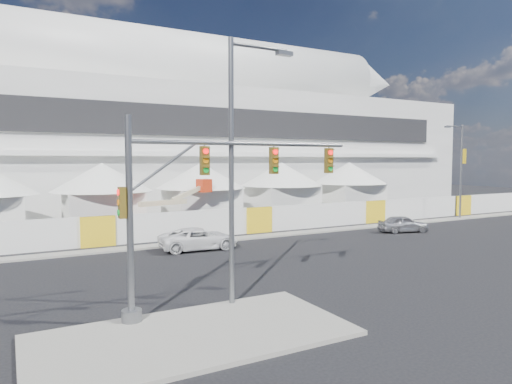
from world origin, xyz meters
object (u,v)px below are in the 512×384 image
sedan_silver (403,224)px  traffic_mast (187,205)px  pickup_curb (199,239)px  streetlight_median (238,153)px  boom_lift (158,218)px  streetlight_curb (460,164)px  lot_car_b (433,205)px

sedan_silver → traffic_mast: traffic_mast is taller
pickup_curb → traffic_mast: 12.80m
pickup_curb → streetlight_median: size_ratio=0.50×
streetlight_median → boom_lift: bearing=82.4°
pickup_curb → streetlight_curb: (27.43, 2.15, 4.54)m
streetlight_curb → boom_lift: 28.58m
boom_lift → pickup_curb: bearing=-102.8°
streetlight_median → sedan_silver: bearing=27.3°
streetlight_curb → boom_lift: (-27.57, 6.28, -4.16)m
lot_car_b → streetlight_median: size_ratio=0.46×
pickup_curb → streetlight_curb: streetlight_curb is taller
traffic_mast → streetlight_median: 2.82m
pickup_curb → boom_lift: boom_lift is taller
pickup_curb → streetlight_median: streetlight_median is taller
pickup_curb → streetlight_curb: 27.89m
sedan_silver → streetlight_curb: (10.79, 3.28, 4.58)m
streetlight_curb → traffic_mast: bearing=-157.3°
boom_lift → lot_car_b: bearing=-15.7°
lot_car_b → boom_lift: bearing=63.4°
traffic_mast → streetlight_median: (2.11, 0.20, 1.86)m
lot_car_b → boom_lift: boom_lift is taller
sedan_silver → traffic_mast: (-21.51, -10.22, 3.39)m
streetlight_curb → lot_car_b: bearing=63.4°
lot_car_b → traffic_mast: traffic_mast is taller
sedan_silver → streetlight_median: bearing=135.1°
boom_lift → sedan_silver: bearing=-43.4°
lot_car_b → streetlight_curb: bearing=128.8°
streetlight_median → pickup_curb: bearing=76.1°
streetlight_curb → pickup_curb: bearing=-175.5°
traffic_mast → sedan_silver: bearing=25.4°
streetlight_median → streetlight_curb: bearing=23.8°
boom_lift → streetlight_curb: bearing=-26.6°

